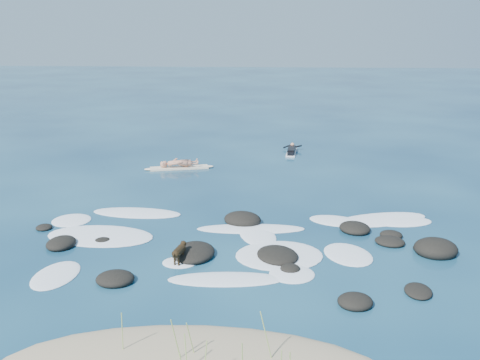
{
  "coord_description": "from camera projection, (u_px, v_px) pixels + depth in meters",
  "views": [
    {
      "loc": [
        1.66,
        -17.64,
        7.19
      ],
      "look_at": [
        0.17,
        4.0,
        0.9
      ],
      "focal_mm": 40.0,
      "sensor_mm": 36.0,
      "label": 1
    }
  ],
  "objects": [
    {
      "name": "standing_surfer_rig",
      "position": [
        179.0,
        154.0,
        27.6
      ],
      "size": [
        3.57,
        1.34,
        2.05
      ],
      "rotation": [
        0.0,
        0.0,
        0.25
      ],
      "color": "beige",
      "rests_on": "ground"
    },
    {
      "name": "reef_rocks",
      "position": [
        286.0,
        247.0,
        17.71
      ],
      "size": [
        15.04,
        7.25,
        0.64
      ],
      "color": "black",
      "rests_on": "ground"
    },
    {
      "name": "paddling_surfer_rig",
      "position": [
        292.0,
        150.0,
        31.24
      ],
      "size": [
        1.14,
        2.55,
        0.44
      ],
      "rotation": [
        0.0,
        0.0,
        1.48
      ],
      "color": "white",
      "rests_on": "ground"
    },
    {
      "name": "breaking_foam",
      "position": [
        235.0,
        238.0,
        18.75
      ],
      "size": [
        14.69,
        7.86,
        0.12
      ],
      "color": "white",
      "rests_on": "ground"
    },
    {
      "name": "dog",
      "position": [
        179.0,
        251.0,
        16.64
      ],
      "size": [
        0.4,
        1.03,
        0.66
      ],
      "rotation": [
        0.0,
        0.0,
        1.35
      ],
      "color": "black",
      "rests_on": "ground"
    },
    {
      "name": "dune_grass",
      "position": [
        217.0,
        358.0,
        10.92
      ],
      "size": [
        3.74,
        1.6,
        1.22
      ],
      "color": "#8FAE54",
      "rests_on": "ground"
    },
    {
      "name": "ground",
      "position": [
        228.0,
        235.0,
        19.01
      ],
      "size": [
        160.0,
        160.0,
        0.0
      ],
      "primitive_type": "plane",
      "color": "#0A2642",
      "rests_on": "ground"
    }
  ]
}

